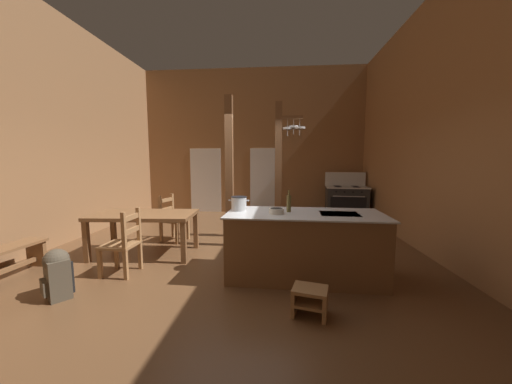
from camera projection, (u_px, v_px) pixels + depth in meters
ground_plane at (227, 265)px, 4.36m from camera, size 7.62×9.47×0.10m
wall_back at (253, 142)px, 8.46m from camera, size 7.62×0.14×4.50m
wall_left at (17, 124)px, 4.39m from camera, size 0.14×9.47×4.50m
wall_right at (465, 118)px, 3.80m from camera, size 0.14×9.47×4.50m
glazed_door_back_left at (206, 180)px, 8.65m from camera, size 1.00×0.01×2.05m
glazed_panel_back_right at (263, 181)px, 8.49m from camera, size 0.84×0.01×2.05m
kitchen_island at (304, 245)px, 3.76m from camera, size 2.19×1.03×0.92m
stove_range at (346, 202)px, 7.58m from camera, size 1.21×0.91×1.32m
support_post_with_pot_rack at (280, 166)px, 5.59m from camera, size 0.61×0.23×2.85m
support_post_center at (229, 172)px, 5.07m from camera, size 0.14×0.14×2.85m
step_stool at (310, 299)px, 2.83m from camera, size 0.42×0.36×0.30m
dining_table at (145, 218)px, 4.62m from camera, size 1.75×1.00×0.74m
ladderback_chair_near_window at (172, 219)px, 5.50m from camera, size 0.54×0.54×0.95m
ladderback_chair_by_post at (123, 244)px, 3.85m from camera, size 0.45×0.45×0.95m
bench_along_left_wall at (1, 259)px, 3.66m from camera, size 0.41×1.14×0.44m
backpack at (57, 272)px, 3.18m from camera, size 0.39×0.39×0.60m
stockpot_on_counter at (239, 203)px, 3.88m from camera, size 0.30×0.23×0.20m
mixing_bowl_on_counter at (276, 211)px, 3.65m from camera, size 0.21×0.21×0.07m
bottle_tall_on_counter at (289, 203)px, 3.77m from camera, size 0.06×0.06×0.31m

